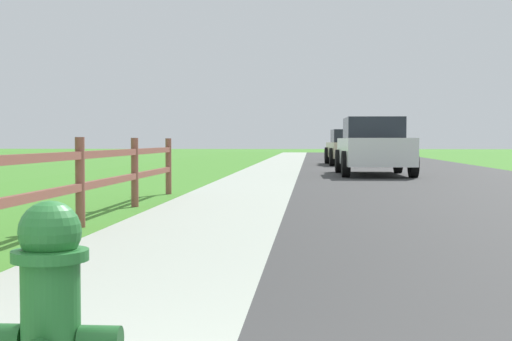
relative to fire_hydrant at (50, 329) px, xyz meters
The scene contains 9 objects.
ground_plane 24.44m from the fire_hydrant, 88.92° to the left, with size 120.00×120.00×0.00m, color #458B2D.
road_asphalt 26.73m from the fire_hydrant, 81.48° to the left, with size 7.00×66.00×0.01m, color #363636.
curb_concrete 26.56m from the fire_hydrant, 95.49° to the left, with size 6.00×66.00×0.01m, color #A9B2A3.
grass_verge 26.74m from the fire_hydrant, 98.69° to the left, with size 5.00×66.00×0.00m, color #458B2D.
fire_hydrant is the anchor object (origin of this frame).
rail_fence 5.04m from the fire_hydrant, 111.33° to the left, with size 0.11×13.22×1.05m.
parked_suv_white 19.64m from the fire_hydrant, 82.23° to the left, with size 2.15×4.77×1.69m.
parked_car_beige 28.62m from the fire_hydrant, 84.87° to the left, with size 2.31×4.61×1.47m.
parked_car_black 37.29m from the fire_hydrant, 84.93° to the left, with size 1.99×4.63×1.46m.
Camera 1 is at (0.37, -1.68, 1.01)m, focal length 51.39 mm.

